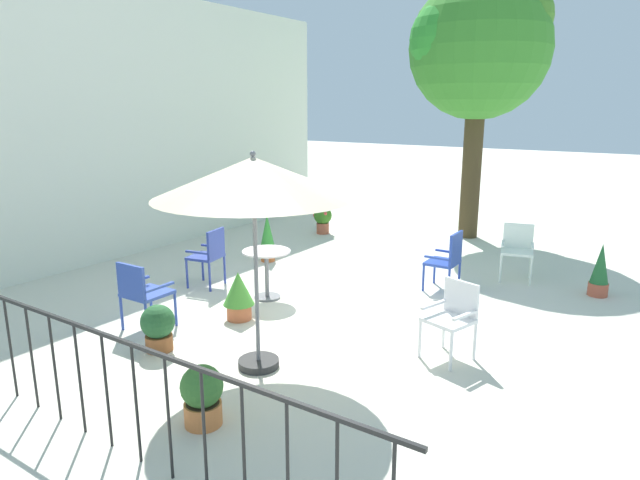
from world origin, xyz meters
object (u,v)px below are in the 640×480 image
at_px(shade_tree, 478,49).
at_px(potted_plant_2, 600,271).
at_px(potted_plant_1, 202,394).
at_px(potted_plant_4, 239,294).
at_px(cafe_table_0, 267,265).
at_px(patio_umbrella_0, 253,180).
at_px(patio_chair_1, 448,258).
at_px(patio_chair_3, 142,290).
at_px(patio_chair_4, 517,247).
at_px(potted_plant_5, 323,218).
at_px(potted_plant_0, 267,238).
at_px(potted_plant_3, 158,327).
at_px(patio_chair_2, 210,253).
at_px(patio_chair_0, 453,314).

bearing_deg(shade_tree, potted_plant_2, -132.36).
xyz_separation_m(potted_plant_1, potted_plant_4, (2.05, 1.41, 0.06)).
relative_size(potted_plant_1, potted_plant_2, 0.70).
height_order(cafe_table_0, potted_plant_2, potted_plant_2).
height_order(shade_tree, patio_umbrella_0, shade_tree).
distance_m(patio_chair_1, potted_plant_4, 3.22).
height_order(patio_chair_3, patio_chair_4, patio_chair_4).
distance_m(patio_umbrella_0, patio_chair_4, 5.15).
distance_m(potted_plant_2, potted_plant_5, 5.76).
xyz_separation_m(potted_plant_0, potted_plant_2, (1.25, -5.25, -0.06)).
bearing_deg(potted_plant_0, shade_tree, -30.66).
height_order(patio_umbrella_0, patio_chair_1, patio_umbrella_0).
distance_m(patio_chair_3, potted_plant_0, 3.41).
relative_size(potted_plant_2, potted_plant_3, 1.46).
distance_m(patio_chair_2, potted_plant_3, 2.33).
height_order(patio_chair_1, potted_plant_3, patio_chair_1).
bearing_deg(shade_tree, potted_plant_4, 172.20).
relative_size(patio_chair_0, potted_plant_0, 1.00).
bearing_deg(potted_plant_5, potted_plant_0, -170.61).
bearing_deg(patio_chair_2, potted_plant_2, -60.48).
bearing_deg(potted_plant_4, patio_chair_2, 58.75).
relative_size(patio_umbrella_0, potted_plant_5, 3.85).
height_order(patio_chair_0, patio_chair_3, patio_chair_3).
distance_m(patio_umbrella_0, potted_plant_0, 4.48).
bearing_deg(patio_chair_2, patio_chair_4, -51.87).
distance_m(patio_chair_0, patio_chair_4, 3.32).
bearing_deg(patio_chair_4, patio_chair_0, -176.98).
height_order(potted_plant_3, potted_plant_5, potted_plant_5).
height_order(patio_chair_0, patio_chair_1, patio_chair_1).
xyz_separation_m(patio_chair_1, patio_chair_3, (-3.57, 2.58, 0.01)).
distance_m(cafe_table_0, potted_plant_5, 4.28).
xyz_separation_m(cafe_table_0, patio_chair_4, (2.94, -2.77, 0.03)).
xyz_separation_m(potted_plant_2, potted_plant_5, (1.15, 5.64, -0.04)).
bearing_deg(potted_plant_0, potted_plant_5, 9.39).
relative_size(potted_plant_0, potted_plant_5, 1.44).
bearing_deg(cafe_table_0, patio_chair_3, 163.21).
xyz_separation_m(shade_tree, potted_plant_5, (-1.52, 2.72, -3.48)).
bearing_deg(potted_plant_4, potted_plant_1, -145.48).
bearing_deg(cafe_table_0, patio_chair_0, -97.30).
bearing_deg(patio_umbrella_0, potted_plant_4, 50.05).
bearing_deg(patio_chair_3, potted_plant_1, -117.30).
relative_size(cafe_table_0, potted_plant_4, 1.11).
height_order(patio_chair_4, potted_plant_2, patio_chair_4).
height_order(patio_chair_2, potted_plant_4, patio_chair_2).
height_order(patio_umbrella_0, potted_plant_2, patio_umbrella_0).
height_order(patio_chair_1, potted_plant_4, patio_chair_1).
xyz_separation_m(shade_tree, patio_chair_4, (-2.53, -1.69, -3.29)).
height_order(potted_plant_1, potted_plant_5, potted_plant_5).
bearing_deg(potted_plant_5, potted_plant_2, -101.51).
xyz_separation_m(patio_chair_4, potted_plant_0, (-1.39, 4.01, -0.10)).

